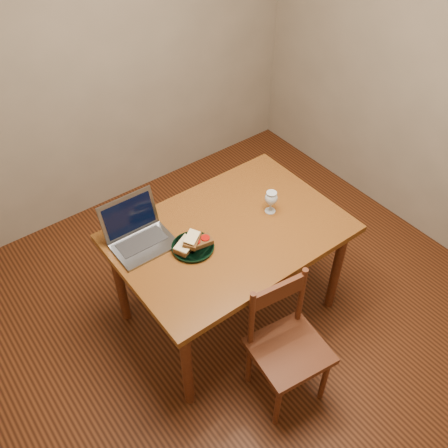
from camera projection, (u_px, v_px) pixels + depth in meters
floor at (244, 315)px, 3.33m from camera, size 3.20×3.20×0.02m
back_wall at (99, 43)px, 3.36m from camera, size 3.20×0.02×2.60m
table at (230, 241)px, 2.90m from camera, size 1.30×0.90×0.74m
chair at (288, 342)px, 2.64m from camera, size 0.43×0.42×0.41m
plate at (193, 247)px, 2.73m from camera, size 0.24×0.24×0.02m
sandwich_cheese at (186, 245)px, 2.70m from camera, size 0.15×0.12×0.04m
sandwich_tomato at (201, 241)px, 2.72m from camera, size 0.14×0.09×0.04m
sandwich_top at (192, 239)px, 2.70m from camera, size 0.14×0.13×0.04m
milk_glass at (271, 202)px, 2.91m from camera, size 0.08×0.08×0.15m
laptop at (137, 231)px, 2.75m from camera, size 0.33×0.30×0.24m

